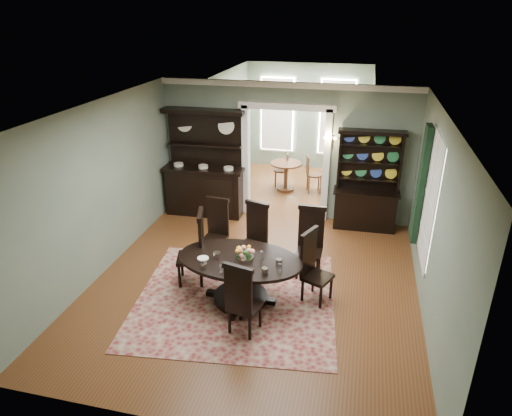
{
  "coord_description": "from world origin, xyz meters",
  "views": [
    {
      "loc": [
        1.57,
        -6.49,
        4.42
      ],
      "look_at": [
        -0.1,
        0.6,
        1.18
      ],
      "focal_mm": 32.0,
      "sensor_mm": 36.0,
      "label": 1
    }
  ],
  "objects_px": {
    "dining_table": "(240,271)",
    "parlor_table": "(286,172)",
    "sideboard": "(205,178)",
    "welsh_dresser": "(366,194)"
  },
  "relations": [
    {
      "from": "welsh_dresser",
      "to": "dining_table",
      "type": "bearing_deg",
      "value": -121.74
    },
    {
      "from": "dining_table",
      "to": "parlor_table",
      "type": "height_order",
      "value": "dining_table"
    },
    {
      "from": "dining_table",
      "to": "welsh_dresser",
      "type": "height_order",
      "value": "welsh_dresser"
    },
    {
      "from": "sideboard",
      "to": "parlor_table",
      "type": "distance_m",
      "value": 2.41
    },
    {
      "from": "welsh_dresser",
      "to": "parlor_table",
      "type": "xyz_separation_m",
      "value": [
        -2.03,
        1.76,
        -0.29
      ]
    },
    {
      "from": "dining_table",
      "to": "parlor_table",
      "type": "xyz_separation_m",
      "value": [
        -0.13,
        5.01,
        -0.06
      ]
    },
    {
      "from": "dining_table",
      "to": "parlor_table",
      "type": "distance_m",
      "value": 5.01
    },
    {
      "from": "sideboard",
      "to": "parlor_table",
      "type": "bearing_deg",
      "value": 47.22
    },
    {
      "from": "dining_table",
      "to": "sideboard",
      "type": "xyz_separation_m",
      "value": [
        -1.69,
        3.21,
        0.29
      ]
    },
    {
      "from": "dining_table",
      "to": "welsh_dresser",
      "type": "relative_size",
      "value": 0.96
    }
  ]
}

